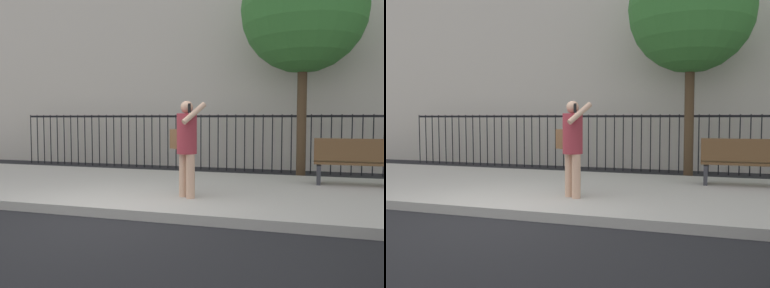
# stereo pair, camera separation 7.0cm
# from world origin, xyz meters

# --- Properties ---
(ground_plane) EXTENTS (60.00, 60.00, 0.00)m
(ground_plane) POSITION_xyz_m (0.00, 0.00, 0.00)
(ground_plane) COLOR black
(sidewalk) EXTENTS (28.00, 4.40, 0.15)m
(sidewalk) POSITION_xyz_m (0.00, 2.20, 0.07)
(sidewalk) COLOR #B2ADA3
(sidewalk) RESTS_ON ground
(building_facade) EXTENTS (28.00, 4.00, 10.07)m
(building_facade) POSITION_xyz_m (0.00, 8.50, 5.03)
(building_facade) COLOR beige
(building_facade) RESTS_ON ground
(iron_fence) EXTENTS (12.03, 0.04, 1.60)m
(iron_fence) POSITION_xyz_m (0.00, 5.90, 1.02)
(iron_fence) COLOR black
(iron_fence) RESTS_ON ground
(pedestrian_on_phone) EXTENTS (0.71, 0.64, 1.64)m
(pedestrian_on_phone) POSITION_xyz_m (0.93, 1.18, 1.10)
(pedestrian_on_phone) COLOR tan
(pedestrian_on_phone) RESTS_ON sidewalk
(street_bench) EXTENTS (1.60, 0.45, 0.95)m
(street_bench) POSITION_xyz_m (3.81, 3.21, 0.65)
(street_bench) COLOR brown
(street_bench) RESTS_ON sidewalk
(street_tree_near) EXTENTS (3.06, 3.06, 5.68)m
(street_tree_near) POSITION_xyz_m (2.71, 5.07, 4.13)
(street_tree_near) COLOR #4C3823
(street_tree_near) RESTS_ON ground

